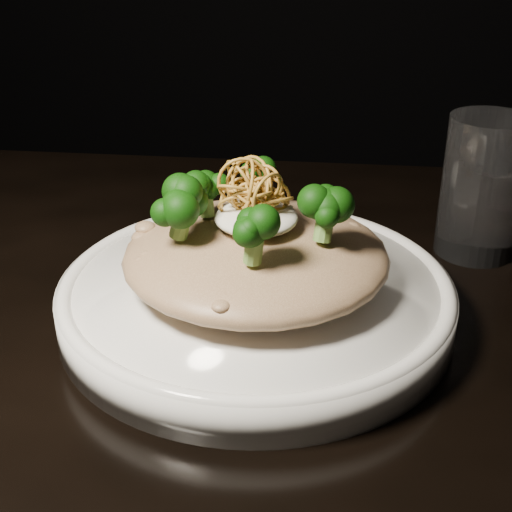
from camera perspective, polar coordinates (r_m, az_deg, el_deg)
The scene contains 7 objects.
table at distance 0.61m, azimuth 7.86°, elevation -13.26°, with size 1.10×0.80×0.75m.
plate at distance 0.57m, azimuth -0.00°, elevation -3.48°, with size 0.31×0.31×0.03m, color white.
risotto at distance 0.55m, azimuth 0.00°, elevation 0.07°, with size 0.21×0.21×0.05m, color brown.
broccoli at distance 0.53m, azimuth -0.20°, elevation 4.90°, with size 0.15×0.15×0.05m, color black, non-canonical shape.
cheese at distance 0.54m, azimuth 0.02°, elevation 3.08°, with size 0.06×0.06×0.02m, color white.
shallots at distance 0.53m, azimuth -0.18°, elevation 5.77°, with size 0.05×0.05×0.03m, color olive, non-canonical shape.
drinking_glass at distance 0.69m, azimuth 17.67°, elevation 5.29°, with size 0.07×0.07×0.13m, color white.
Camera 1 is at (-0.03, -0.46, 1.06)m, focal length 50.00 mm.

